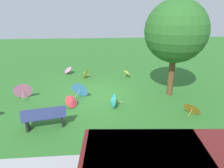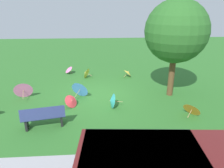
# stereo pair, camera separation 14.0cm
# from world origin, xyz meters

# --- Properties ---
(ground) EXTENTS (40.00, 40.00, 0.00)m
(ground) POSITION_xyz_m (0.00, 0.00, 0.00)
(ground) COLOR #2D6B28
(park_bench) EXTENTS (1.66, 0.77, 0.90)m
(park_bench) POSITION_xyz_m (2.16, 2.93, 0.47)
(park_bench) COLOR navy
(park_bench) RESTS_ON ground
(shade_tree) EXTENTS (2.98, 2.98, 4.74)m
(shade_tree) POSITION_xyz_m (-3.63, 0.20, 3.23)
(shade_tree) COLOR brown
(shade_tree) RESTS_ON ground
(parasol_pink_0) EXTENTS (0.98, 0.95, 0.90)m
(parasol_pink_0) POSITION_xyz_m (3.83, 0.09, 0.45)
(parasol_pink_0) COLOR tan
(parasol_pink_0) RESTS_ON ground
(parasol_red_0) EXTENTS (0.74, 0.77, 0.57)m
(parasol_red_0) POSITION_xyz_m (1.33, 1.26, 0.29)
(parasol_red_0) COLOR tan
(parasol_red_0) RESTS_ON ground
(parasol_yellow_0) EXTENTS (0.68, 0.74, 0.67)m
(parasol_yellow_0) POSITION_xyz_m (0.88, -2.78, 0.33)
(parasol_yellow_0) COLOR tan
(parasol_yellow_0) RESTS_ON ground
(parasol_yellow_1) EXTENTS (0.65, 0.71, 0.56)m
(parasol_yellow_1) POSITION_xyz_m (-1.84, -2.78, 0.31)
(parasol_yellow_1) COLOR tan
(parasol_yellow_1) RESTS_ON ground
(parasol_orange_0) EXTENTS (0.90, 0.91, 0.68)m
(parasol_orange_0) POSITION_xyz_m (-3.84, 2.43, 0.34)
(parasol_orange_0) COLOR tan
(parasol_orange_0) RESTS_ON ground
(parasol_pink_2) EXTENTS (0.69, 0.72, 0.55)m
(parasol_pink_2) POSITION_xyz_m (2.11, -3.68, 0.33)
(parasol_pink_2) COLOR tan
(parasol_pink_2) RESTS_ON ground
(parasol_blue_2) EXTENTS (1.00, 0.98, 0.88)m
(parasol_blue_2) POSITION_xyz_m (0.99, 0.14, 0.44)
(parasol_blue_2) COLOR tan
(parasol_blue_2) RESTS_ON ground
(parasol_teal_2) EXTENTS (0.70, 0.70, 0.68)m
(parasol_teal_2) POSITION_xyz_m (-0.50, 1.45, 0.34)
(parasol_teal_2) COLOR tan
(parasol_teal_2) RESTS_ON ground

